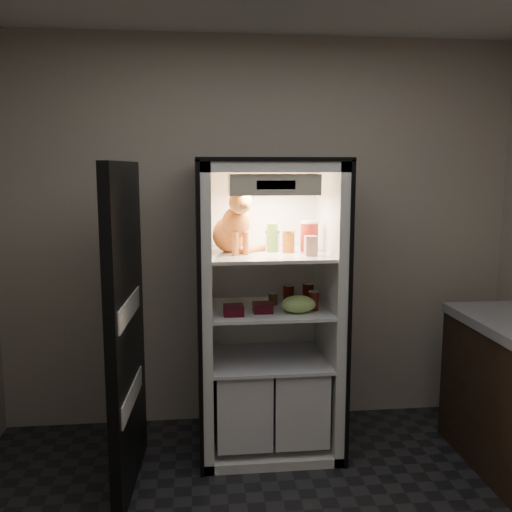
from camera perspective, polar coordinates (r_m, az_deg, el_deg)
The scene contains 16 objects.
room_shell at distance 2.22m, azimuth 5.85°, elevation 3.70°, with size 3.60×3.60×3.60m.
refrigerator at distance 3.72m, azimuth 1.13°, elevation -7.16°, with size 0.90×0.72×1.88m.
fridge_door at distance 3.31m, azimuth -12.86°, elevation -7.23°, with size 0.12×0.87×1.85m.
tabby_cat at distance 3.55m, azimuth -2.30°, elevation 2.90°, with size 0.39×0.42×0.43m.
parmesan_shaker at distance 3.59m, azimuth 1.63°, elevation 1.85°, with size 0.07×0.07×0.18m.
mayo_tub at distance 3.64m, azimuth 1.64°, elevation 1.55°, with size 0.09×0.09×0.13m.
salsa_jar at distance 3.57m, azimuth 3.26°, elevation 1.46°, with size 0.08×0.08×0.14m.
pepper_jar at distance 3.63m, azimuth 5.35°, elevation 2.00°, with size 0.11×0.11×0.19m.
cream_carton at distance 3.45m, azimuth 5.49°, elevation 1.02°, with size 0.07×0.07×0.12m, color silver.
soda_can_a at distance 3.68m, azimuth 3.27°, elevation -3.91°, with size 0.07×0.07×0.13m.
soda_can_b at distance 3.71m, azimuth 5.23°, elevation -3.76°, with size 0.07×0.07×0.14m.
soda_can_c at distance 3.56m, azimuth 5.77°, elevation -4.46°, with size 0.07×0.07×0.12m.
condiment_jar at distance 3.68m, azimuth 1.70°, elevation -4.28°, with size 0.06×0.06×0.08m.
grape_bag at distance 3.49m, azimuth 4.27°, elevation -4.82°, with size 0.21×0.15×0.11m, color #A1D061.
berry_box_left at distance 3.43m, azimuth -2.26°, elevation -5.44°, with size 0.12×0.12×0.06m, color #4A0C11.
berry_box_right at distance 3.50m, azimuth 0.67°, elevation -5.18°, with size 0.12×0.12×0.06m, color #4A0C11.
Camera 1 is at (-0.47, -2.16, 1.82)m, focal length 40.00 mm.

